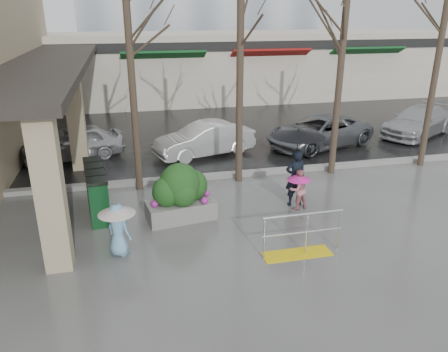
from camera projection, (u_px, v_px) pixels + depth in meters
name	position (u px, v px, depth m)	size (l,w,h in m)	color
ground	(229.00, 236.00, 10.81)	(120.00, 120.00, 0.00)	#51514F
street_asphalt	(155.00, 90.00, 30.84)	(120.00, 36.00, 0.01)	black
curb	(200.00, 177.00, 14.42)	(120.00, 0.30, 0.15)	gray
canopy_slab	(48.00, 58.00, 15.79)	(2.80, 18.00, 0.25)	#2D2823
pillar_front	(50.00, 192.00, 8.90)	(0.55, 0.55, 3.50)	tan
pillar_back	(76.00, 120.00, 14.82)	(0.55, 0.55, 3.50)	tan
storefront_row	(192.00, 67.00, 26.88)	(34.00, 6.74, 4.00)	beige
handrail	(300.00, 239.00, 9.87)	(1.90, 0.50, 1.03)	yellow
tree_west	(127.00, 16.00, 11.86)	(3.20, 3.20, 6.80)	#382B21
tree_midwest	(241.00, 10.00, 12.49)	(3.20, 3.20, 7.00)	#382B21
tree_mideast	(345.00, 24.00, 13.32)	(3.20, 3.20, 6.50)	#382B21
tree_east	(447.00, 5.00, 13.88)	(3.20, 3.20, 7.20)	#382B21
woman	(297.00, 156.00, 12.05)	(1.48, 1.48, 2.25)	black
child_pink	(298.00, 187.00, 12.09)	(0.67, 0.67, 1.15)	#D17F8A
child_blue	(118.00, 224.00, 9.73)	(0.84, 0.84, 1.24)	#78AFD5
planter	(180.00, 193.00, 11.48)	(1.89, 1.14, 1.55)	slate
news_boxes	(97.00, 190.00, 11.92)	(0.76, 2.30, 1.26)	#0E3D1A
car_a	(72.00, 143.00, 16.22)	(1.49, 3.70, 1.26)	#B2B2B7
car_b	(205.00, 139.00, 16.65)	(1.33, 3.82, 1.26)	silver
car_c	(319.00, 132.00, 17.73)	(2.09, 4.53, 1.26)	slate
car_d	(418.00, 121.00, 19.38)	(1.77, 4.34, 1.26)	#ADAEB2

